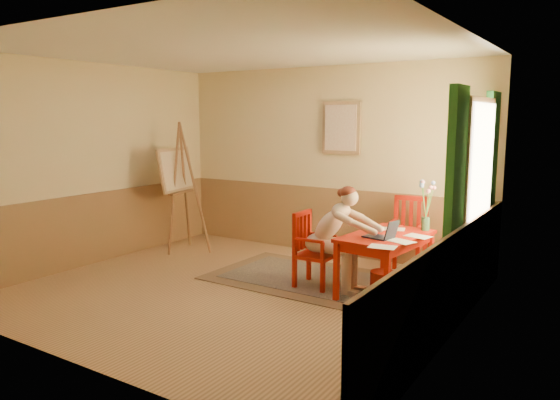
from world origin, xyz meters
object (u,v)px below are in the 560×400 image
Objects in this scene: table at (386,242)px; chair_back at (407,236)px; figure at (336,233)px; laptop at (382,235)px; chair_left at (312,250)px; easel at (179,175)px.

table is 0.98m from chair_back.
laptop is at bearing -4.36° from figure.
table is 0.90m from chair_left.
laptop reaches higher than chair_left.
chair_left is 0.39m from figure.
table is at bearing 101.32° from laptop.
figure is 0.64× the size of easel.
table is at bearing -5.10° from easel.
easel is at bearing -169.16° from chair_back.
easel is at bearing 174.90° from table.
laptop is (0.12, -1.19, 0.25)m from chair_back.
chair_back is (0.78, 1.15, 0.05)m from chair_left.
chair_back is at bearing 55.81° from chair_left.
chair_back is 1.23m from laptop.
table is 3.55m from easel.
chair_left is at bearing -10.79° from easel.
table is 3.20× the size of laptop.
easel is at bearing 169.21° from chair_left.
chair_back reaches higher than table.
easel is (-3.49, 0.31, 0.55)m from table.
laptop is (0.91, -0.04, 0.30)m from chair_left.
figure is at bearing -9.53° from easel.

